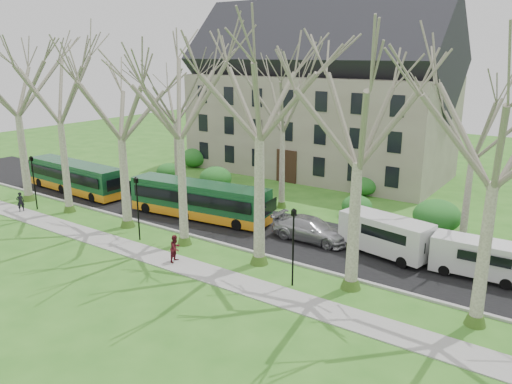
% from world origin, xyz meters
% --- Properties ---
extents(ground, '(120.00, 120.00, 0.00)m').
position_xyz_m(ground, '(0.00, 0.00, 0.00)').
color(ground, '#316D1F').
rests_on(ground, ground).
extents(sidewalk, '(70.00, 2.00, 0.06)m').
position_xyz_m(sidewalk, '(0.00, -2.50, 0.03)').
color(sidewalk, gray).
rests_on(sidewalk, ground).
extents(road, '(80.00, 8.00, 0.06)m').
position_xyz_m(road, '(0.00, 5.50, 0.03)').
color(road, black).
rests_on(road, ground).
extents(curb, '(80.00, 0.25, 0.14)m').
position_xyz_m(curb, '(0.00, 1.50, 0.07)').
color(curb, '#A5A39E').
rests_on(curb, ground).
extents(building, '(26.50, 12.20, 16.00)m').
position_xyz_m(building, '(-6.00, 24.00, 8.07)').
color(building, gray).
rests_on(building, ground).
extents(tree_row_verge, '(49.00, 7.00, 14.00)m').
position_xyz_m(tree_row_verge, '(0.00, 0.30, 7.00)').
color(tree_row_verge, gray).
rests_on(tree_row_verge, ground).
extents(tree_row_far, '(33.00, 7.00, 12.00)m').
position_xyz_m(tree_row_far, '(-1.33, 11.00, 6.00)').
color(tree_row_far, gray).
rests_on(tree_row_far, ground).
extents(lamp_row, '(36.22, 0.22, 4.30)m').
position_xyz_m(lamp_row, '(-0.00, -1.00, 2.57)').
color(lamp_row, black).
rests_on(lamp_row, ground).
extents(hedges, '(30.60, 8.60, 2.00)m').
position_xyz_m(hedges, '(-4.67, 14.00, 1.00)').
color(hedges, '#1B6126').
rests_on(hedges, ground).
extents(bus_lead, '(11.27, 2.79, 2.80)m').
position_xyz_m(bus_lead, '(-19.64, 3.93, 1.46)').
color(bus_lead, '#134526').
rests_on(bus_lead, road).
extents(bus_follow, '(11.51, 3.60, 2.83)m').
position_xyz_m(bus_follow, '(-5.69, 4.77, 1.48)').
color(bus_follow, '#134526').
rests_on(bus_follow, road).
extents(sedan, '(5.39, 2.23, 1.56)m').
position_xyz_m(sedan, '(3.61, 5.44, 0.84)').
color(sedan, '#A9A9AE').
rests_on(sedan, road).
extents(van_a, '(5.92, 3.13, 2.46)m').
position_xyz_m(van_a, '(8.58, 5.78, 1.29)').
color(van_a, silver).
rests_on(van_a, road).
extents(van_b, '(5.02, 2.00, 2.16)m').
position_xyz_m(van_b, '(14.01, 5.74, 1.14)').
color(van_b, silver).
rests_on(van_b, road).
extents(pedestrian_a, '(0.56, 0.66, 1.56)m').
position_xyz_m(pedestrian_a, '(-18.41, -2.10, 0.84)').
color(pedestrian_a, black).
rests_on(pedestrian_a, sidewalk).
extents(pedestrian_b, '(0.75, 0.90, 1.67)m').
position_xyz_m(pedestrian_b, '(-1.39, -2.32, 0.89)').
color(pedestrian_b, '#53121C').
rests_on(pedestrian_b, sidewalk).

